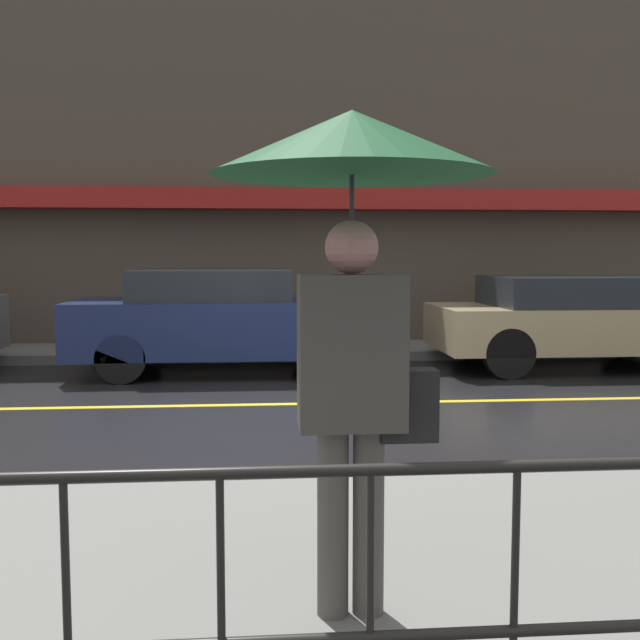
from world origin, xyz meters
TOP-DOWN VIEW (x-y plane):
  - ground_plane at (0.00, 0.00)m, footprint 80.00×80.00m
  - sidewalk_near at (0.00, -4.82)m, footprint 28.00×3.14m
  - sidewalk_far at (0.00, 4.07)m, footprint 28.00×1.64m
  - lane_marking at (0.00, 0.00)m, footprint 25.20×0.12m
  - building_storefront at (0.00, 5.02)m, footprint 28.00×0.85m
  - railing_foreground at (-0.00, -6.14)m, footprint 12.00×0.04m
  - pedestrian at (-0.14, -5.18)m, footprint 1.15×1.15m
  - car_navy at (-1.02, 2.33)m, footprint 4.18×1.79m
  - car_tan at (4.03, 2.33)m, footprint 4.01×1.91m

SIDE VIEW (x-z plane):
  - ground_plane at x=0.00m, z-range 0.00..0.00m
  - lane_marking at x=0.00m, z-range 0.00..0.01m
  - sidewalk_near at x=0.00m, z-range 0.00..0.15m
  - sidewalk_far at x=0.00m, z-range 0.00..0.15m
  - car_tan at x=4.03m, z-range 0.04..1.38m
  - railing_foreground at x=0.00m, z-range 0.28..1.20m
  - car_navy at x=-1.02m, z-range 0.03..1.48m
  - pedestrian at x=-0.14m, z-range 0.81..2.90m
  - building_storefront at x=0.00m, z-range -0.05..6.95m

